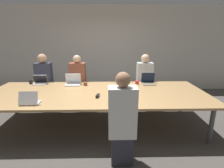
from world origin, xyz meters
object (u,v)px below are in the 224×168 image
object	(u,v)px
laptop_far_right	(148,81)
person_near_midright	(122,121)
cup_far_left	(31,82)
laptop_near_midright	(120,100)
person_far_left	(45,82)
laptop_near_left	(29,101)
stapler	(98,96)
laptop_far_left	(40,81)
cup_far_midleft	(85,84)
cup_far_right	(137,82)
person_far_right	(144,82)
laptop_far_midleft	(73,81)
person_far_midleft	(78,83)

from	to	relation	value
laptop_far_right	person_near_midright	bearing A→B (deg)	-113.42
cup_far_left	laptop_near_midright	distance (m)	2.45
person_far_left	laptop_near_left	xyz separation A→B (m)	(0.33, -1.64, 0.11)
laptop_near_left	person_near_midright	bearing A→B (deg)	161.23
laptop_near_left	stapler	bearing A→B (deg)	-163.77
laptop_far_left	laptop_near_left	bearing A→B (deg)	-76.98
cup_far_midleft	laptop_near_midright	bearing A→B (deg)	-57.67
laptop_far_left	laptop_near_midright	xyz separation A→B (m)	(1.83, -1.32, 0.00)
laptop_far_right	stapler	world-z (taller)	laptop_far_right
laptop_far_right	stapler	xyz separation A→B (m)	(-1.16, -0.92, -0.05)
cup_far_midleft	laptop_far_left	distance (m)	1.11
person_near_midright	laptop_near_left	bearing A→B (deg)	-18.77
cup_far_right	cup_far_left	bearing A→B (deg)	178.24
laptop_far_left	cup_far_left	world-z (taller)	laptop_far_left
laptop_far_right	cup_far_right	bearing A→B (deg)	-175.89
person_far_right	laptop_far_midleft	bearing A→B (deg)	-166.97
laptop_near_midright	cup_far_left	bearing A→B (deg)	-32.78
person_far_midleft	cup_far_right	world-z (taller)	person_far_midleft
cup_far_left	cup_far_midleft	bearing A→B (deg)	-7.35
cup_far_midleft	person_near_midright	distance (m)	1.81
laptop_far_midleft	cup_far_left	size ratio (longest dim) A/B	3.80
laptop_near_midright	stapler	world-z (taller)	laptop_near_midright
cup_far_left	laptop_near_midright	xyz separation A→B (m)	(2.06, -1.33, 0.02)
laptop_near_midright	person_far_right	size ratio (longest dim) A/B	0.25
cup_far_midleft	laptop_near_midright	xyz separation A→B (m)	(0.73, -1.16, 0.03)
laptop_far_left	cup_far_right	world-z (taller)	laptop_far_left
cup_far_midleft	laptop_near_left	world-z (taller)	laptop_near_left
laptop_near_left	person_far_right	distance (m)	2.80
person_far_left	person_near_midright	distance (m)	2.85
cup_far_midleft	stapler	xyz separation A→B (m)	(0.33, -0.80, -0.01)
laptop_near_midright	stapler	distance (m)	0.54
person_far_midleft	laptop_far_midleft	bearing A→B (deg)	-95.97
person_far_left	cup_far_right	xyz separation A→B (m)	(2.35, -0.42, 0.09)
cup_far_right	laptop_far_midleft	bearing A→B (deg)	-179.64
cup_far_midleft	person_far_right	size ratio (longest dim) A/B	0.06
laptop_far_midleft	person_near_midright	xyz separation A→B (m)	(1.03, -1.74, -0.13)
person_near_midright	stapler	bearing A→B (deg)	-64.79
laptop_far_right	person_far_right	bearing A→B (deg)	92.43
laptop_far_midleft	person_far_right	xyz separation A→B (m)	(1.78, 0.41, -0.13)
laptop_far_midleft	stapler	distance (m)	1.09
laptop_near_left	person_near_midright	distance (m)	1.62
laptop_near_left	person_far_midleft	bearing A→B (deg)	-108.44
laptop_far_left	stapler	size ratio (longest dim) A/B	2.01
person_far_midleft	cup_far_left	distance (m)	1.13
laptop_far_midleft	laptop_near_left	distance (m)	1.32
person_far_midleft	cup_far_right	size ratio (longest dim) A/B	15.97
cup_far_midleft	person_far_midleft	bearing A→B (deg)	116.86
person_far_midleft	laptop_near_left	bearing A→B (deg)	-108.44
laptop_far_midleft	person_far_right	distance (m)	1.83
cup_far_left	person_near_midright	world-z (taller)	person_near_midright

